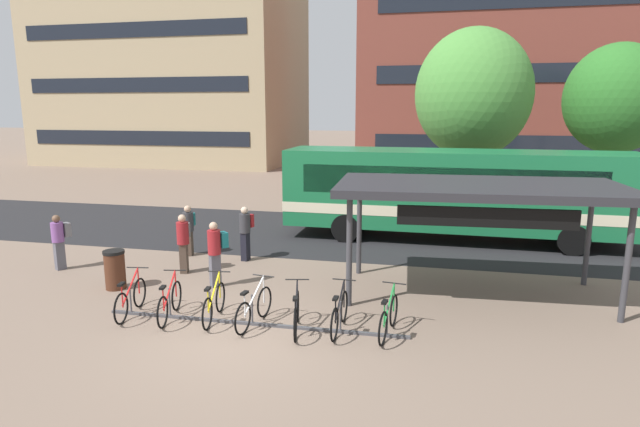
% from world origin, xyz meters
% --- Properties ---
extents(ground, '(200.00, 200.00, 0.00)m').
position_xyz_m(ground, '(0.00, 0.00, 0.00)').
color(ground, '#7A6656').
extents(bus_lane_asphalt, '(80.00, 7.20, 0.01)m').
position_xyz_m(bus_lane_asphalt, '(0.00, 9.42, 0.00)').
color(bus_lane_asphalt, '#232326').
rests_on(bus_lane_asphalt, ground).
extents(city_bus, '(12.06, 2.74, 3.20)m').
position_xyz_m(city_bus, '(4.57, 9.41, 1.78)').
color(city_bus, '#196B3D').
rests_on(city_bus, ground).
extents(bike_rack, '(6.83, 0.15, 0.70)m').
position_xyz_m(bike_rack, '(0.03, 0.68, 0.09)').
color(bike_rack, '#47474C').
rests_on(bike_rack, ground).
extents(parked_bicycle_red_0, '(0.52, 1.71, 0.99)m').
position_xyz_m(parked_bicycle_red_0, '(-2.87, 0.62, 0.38)').
color(parked_bicycle_red_0, black).
rests_on(parked_bicycle_red_0, ground).
extents(parked_bicycle_red_1, '(0.54, 1.70, 0.99)m').
position_xyz_m(parked_bicycle_red_1, '(-1.90, 0.62, 0.38)').
color(parked_bicycle_red_1, black).
rests_on(parked_bicycle_red_1, ground).
extents(parked_bicycle_yellow_2, '(0.52, 1.72, 0.99)m').
position_xyz_m(parked_bicycle_yellow_2, '(-0.89, 0.75, 0.38)').
color(parked_bicycle_yellow_2, black).
rests_on(parked_bicycle_yellow_2, ground).
extents(parked_bicycle_white_3, '(0.52, 1.72, 0.99)m').
position_xyz_m(parked_bicycle_white_3, '(0.08, 0.68, 0.38)').
color(parked_bicycle_white_3, black).
rests_on(parked_bicycle_white_3, ground).
extents(parked_bicycle_black_4, '(0.57, 1.69, 0.99)m').
position_xyz_m(parked_bicycle_black_4, '(1.05, 0.60, 0.38)').
color(parked_bicycle_black_4, black).
rests_on(parked_bicycle_black_4, ground).
extents(parked_bicycle_black_5, '(0.52, 1.72, 0.99)m').
position_xyz_m(parked_bicycle_black_5, '(1.94, 0.79, 0.38)').
color(parked_bicycle_black_5, black).
rests_on(parked_bicycle_black_5, ground).
extents(parked_bicycle_green_6, '(0.52, 1.72, 0.99)m').
position_xyz_m(parked_bicycle_green_6, '(2.98, 0.80, 0.38)').
color(parked_bicycle_green_6, black).
rests_on(parked_bicycle_green_6, ground).
extents(transit_shelter, '(7.04, 3.72, 2.85)m').
position_xyz_m(transit_shelter, '(4.86, 3.69, 2.68)').
color(transit_shelter, '#38383D').
rests_on(transit_shelter, ground).
extents(commuter_teal_pack_0, '(0.39, 0.56, 1.63)m').
position_xyz_m(commuter_teal_pack_0, '(-3.84, 5.53, 0.94)').
color(commuter_teal_pack_0, '#47382D').
rests_on(commuter_teal_pack_0, ground).
extents(commuter_grey_pack_1, '(0.42, 0.58, 1.71)m').
position_xyz_m(commuter_grey_pack_1, '(-3.16, 3.82, 0.99)').
color(commuter_grey_pack_1, '#47382D').
rests_on(commuter_grey_pack_1, ground).
extents(commuter_red_pack_2, '(0.39, 0.56, 1.70)m').
position_xyz_m(commuter_red_pack_2, '(-1.86, 5.39, 0.98)').
color(commuter_red_pack_2, black).
rests_on(commuter_red_pack_2, ground).
extents(commuter_grey_pack_3, '(0.52, 0.60, 1.63)m').
position_xyz_m(commuter_grey_pack_3, '(-6.84, 3.32, 0.94)').
color(commuter_grey_pack_3, '#565660').
rests_on(commuter_grey_pack_3, ground).
extents(commuter_teal_pack_4, '(0.58, 0.59, 1.76)m').
position_xyz_m(commuter_teal_pack_4, '(-1.76, 2.89, 1.01)').
color(commuter_teal_pack_4, '#565660').
rests_on(commuter_teal_pack_4, ground).
extents(trash_bin, '(0.55, 0.55, 1.03)m').
position_xyz_m(trash_bin, '(-4.28, 2.15, 0.52)').
color(trash_bin, '#4C2819').
rests_on(trash_bin, ground).
extents(street_tree_0, '(5.06, 5.06, 8.10)m').
position_xyz_m(street_tree_0, '(5.26, 15.00, 5.27)').
color(street_tree_0, brown).
rests_on(street_tree_0, ground).
extents(street_tree_1, '(4.39, 4.39, 7.42)m').
position_xyz_m(street_tree_1, '(11.33, 15.98, 5.05)').
color(street_tree_1, brown).
rests_on(street_tree_1, ground).
extents(building_left_wing, '(20.63, 13.30, 19.92)m').
position_xyz_m(building_left_wing, '(-18.75, 33.90, 9.96)').
color(building_left_wing, tan).
rests_on(building_left_wing, ground).
extents(building_right_wing, '(21.68, 10.28, 16.69)m').
position_xyz_m(building_right_wing, '(9.47, 29.27, 8.35)').
color(building_right_wing, brown).
rests_on(building_right_wing, ground).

